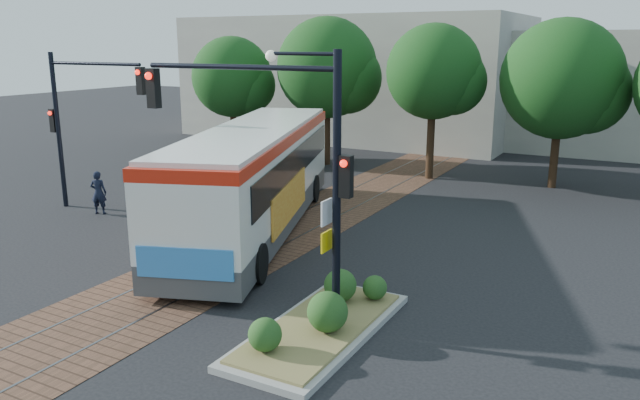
{
  "coord_description": "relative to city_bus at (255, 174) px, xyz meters",
  "views": [
    {
      "loc": [
        10.96,
        -12.27,
        6.34
      ],
      "look_at": [
        1.98,
        4.17,
        1.6
      ],
      "focal_mm": 35.0,
      "sensor_mm": 36.0,
      "label": 1
    }
  ],
  "objects": [
    {
      "name": "warehouses",
      "position": [
        0.45,
        23.78,
        1.82
      ],
      "size": [
        40.0,
        13.0,
        8.0
      ],
      "color": "#ADA899",
      "rests_on": "ground"
    },
    {
      "name": "signal_pole_left",
      "position": [
        -7.39,
        -0.98,
        1.87
      ],
      "size": [
        4.99,
        0.34,
        6.0
      ],
      "color": "black",
      "rests_on": "ground"
    },
    {
      "name": "tree_row",
      "position": [
        2.19,
        11.45,
        2.85
      ],
      "size": [
        26.4,
        5.6,
        7.67
      ],
      "color": "#382314",
      "rests_on": "ground"
    },
    {
      "name": "trackbed",
      "position": [
        0.97,
        -0.97,
        -1.99
      ],
      "size": [
        3.6,
        40.0,
        0.02
      ],
      "color": "brown",
      "rests_on": "ground"
    },
    {
      "name": "officer",
      "position": [
        -6.42,
        -1.14,
        -1.17
      ],
      "size": [
        0.72,
        0.62,
        1.66
      ],
      "primitive_type": "imported",
      "rotation": [
        0.0,
        0.0,
        3.58
      ],
      "color": "black",
      "rests_on": "ground"
    },
    {
      "name": "traffic_island",
      "position": [
        5.8,
        -5.87,
        -1.67
      ],
      "size": [
        2.2,
        5.2,
        1.13
      ],
      "color": "gray",
      "rests_on": "ground"
    },
    {
      "name": "city_bus",
      "position": [
        0.0,
        0.0,
        0.0
      ],
      "size": [
        7.17,
        13.53,
        3.58
      ],
      "rotation": [
        0.0,
        0.0,
        0.34
      ],
      "color": "#424244",
      "rests_on": "ground"
    },
    {
      "name": "signal_pole_main",
      "position": [
        4.84,
        -5.78,
        2.16
      ],
      "size": [
        5.49,
        0.46,
        6.0
      ],
      "color": "black",
      "rests_on": "ground"
    },
    {
      "name": "parked_car",
      "position": [
        -5.62,
        10.01,
        -1.3
      ],
      "size": [
        5.17,
        3.64,
        1.39
      ],
      "primitive_type": "imported",
      "rotation": [
        0.0,
        0.0,
        1.96
      ],
      "color": "black",
      "rests_on": "ground"
    },
    {
      "name": "ground",
      "position": [
        0.97,
        -4.97,
        -2.0
      ],
      "size": [
        120.0,
        120.0,
        0.0
      ],
      "primitive_type": "plane",
      "color": "black",
      "rests_on": "ground"
    }
  ]
}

